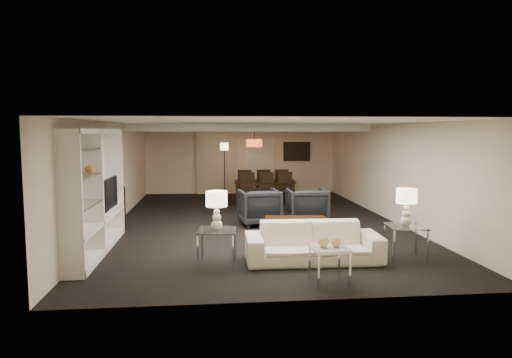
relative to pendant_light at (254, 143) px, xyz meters
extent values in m
plane|color=black|center=(-0.30, -3.50, -1.92)|extent=(11.00, 11.00, 0.00)
cube|color=silver|center=(-0.30, -3.50, 0.58)|extent=(7.00, 11.00, 0.02)
cube|color=beige|center=(-0.30, 2.00, -0.67)|extent=(7.00, 0.02, 2.50)
cube|color=beige|center=(-0.30, -9.00, -0.67)|extent=(7.00, 0.02, 2.50)
cube|color=beige|center=(-3.80, -3.50, -0.67)|extent=(0.02, 11.00, 2.50)
cube|color=beige|center=(3.20, -3.50, -0.67)|extent=(0.02, 11.00, 2.50)
cube|color=silver|center=(-0.30, 0.00, 0.48)|extent=(7.00, 4.00, 0.20)
cube|color=beige|center=(-1.20, 1.92, -0.72)|extent=(1.50, 0.12, 2.40)
cube|color=silver|center=(0.40, 1.97, -0.87)|extent=(0.90, 0.05, 2.10)
cube|color=#142D38|center=(1.80, 1.96, -0.37)|extent=(0.95, 0.04, 0.65)
cylinder|color=#D8591E|center=(0.00, 0.00, 0.00)|extent=(0.52, 0.52, 0.24)
imported|color=beige|center=(0.34, -7.16, -1.57)|extent=(2.40, 0.98, 0.69)
imported|color=black|center=(-0.26, -3.86, -1.48)|extent=(1.06, 1.08, 0.88)
imported|color=black|center=(0.94, -3.86, -1.48)|extent=(0.95, 0.98, 0.88)
sphere|color=#E6CB79|center=(0.24, -8.26, -1.29)|extent=(0.17, 0.17, 0.17)
sphere|color=#D9B173|center=(0.44, -8.26, -1.30)|extent=(0.15, 0.15, 0.15)
imported|color=black|center=(-3.58, -5.56, -0.86)|extent=(1.09, 0.14, 0.63)
imported|color=#292DB1|center=(-3.61, -7.43, -0.77)|extent=(0.17, 0.17, 0.18)
imported|color=#AB7A39|center=(-3.61, -6.50, -0.27)|extent=(0.18, 0.18, 0.18)
cube|color=black|center=(-3.50, -4.10, -1.41)|extent=(0.13, 0.13, 1.02)
imported|color=black|center=(0.31, -0.37, -1.57)|extent=(2.07, 1.27, 0.70)
camera|label=1|loc=(-1.47, -14.93, 0.39)|focal=32.00mm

